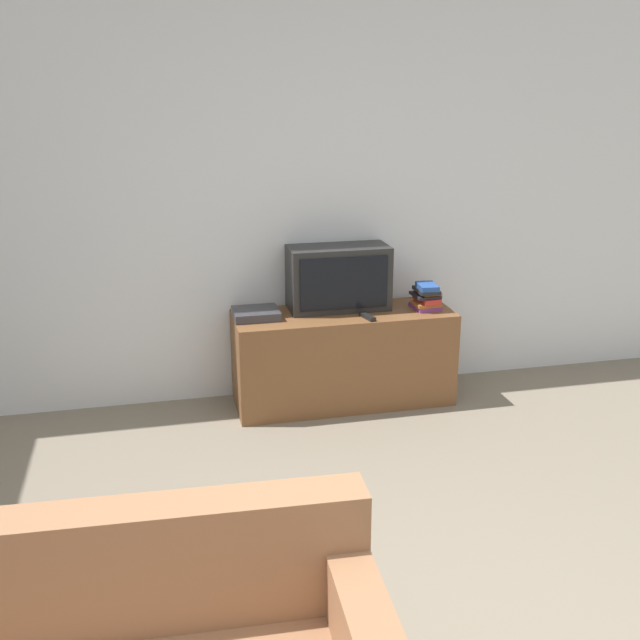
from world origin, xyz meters
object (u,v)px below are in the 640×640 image
object	(u,v)px
tv_stand	(343,358)
set_top_box	(256,314)
television	(339,278)
book_stack	(426,297)
remote_on_stand	(367,317)

from	to	relation	value
tv_stand	set_top_box	world-z (taller)	set_top_box
set_top_box	tv_stand	bearing A→B (deg)	-2.43
tv_stand	television	xyz separation A→B (m)	(-0.01, 0.10, 0.51)
book_stack	set_top_box	distance (m)	1.09
tv_stand	television	world-z (taller)	television
television	set_top_box	bearing A→B (deg)	-172.52
book_stack	remote_on_stand	size ratio (longest dim) A/B	1.36
television	book_stack	distance (m)	0.58
book_stack	set_top_box	bearing A→B (deg)	176.57
television	remote_on_stand	xyz separation A→B (m)	(0.12, -0.24, -0.19)
remote_on_stand	television	bearing A→B (deg)	116.60
tv_stand	remote_on_stand	distance (m)	0.37
television	book_stack	bearing A→B (deg)	-14.08
tv_stand	book_stack	world-z (taller)	book_stack
television	tv_stand	bearing A→B (deg)	-83.84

